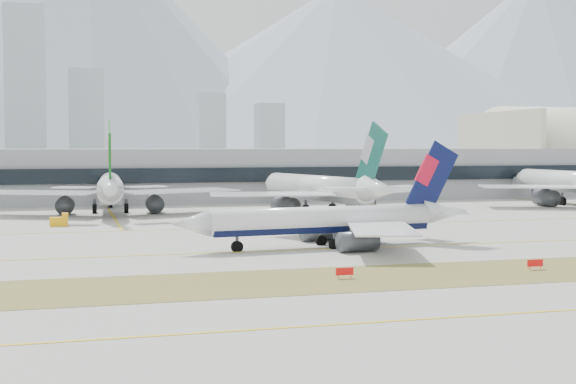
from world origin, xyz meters
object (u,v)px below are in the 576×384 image
object	(u,v)px
widebody_cathay	(321,190)
widebody_eva	(110,189)
taxiing_airliner	(333,221)
terminal	(202,174)

from	to	relation	value
widebody_cathay	widebody_eva	bearing A→B (deg)	60.56
taxiing_airliner	widebody_eva	size ratio (longest dim) A/B	0.84
widebody_eva	widebody_cathay	size ratio (longest dim) A/B	1.03
terminal	taxiing_airliner	bearing A→B (deg)	-89.27
taxiing_airliner	terminal	size ratio (longest dim) A/B	0.18
taxiing_airliner	widebody_eva	distance (m)	78.94
taxiing_airliner	widebody_cathay	size ratio (longest dim) A/B	0.86
widebody_eva	widebody_cathay	world-z (taller)	widebody_eva
widebody_cathay	taxiing_airliner	bearing A→B (deg)	151.41
widebody_cathay	terminal	world-z (taller)	widebody_cathay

